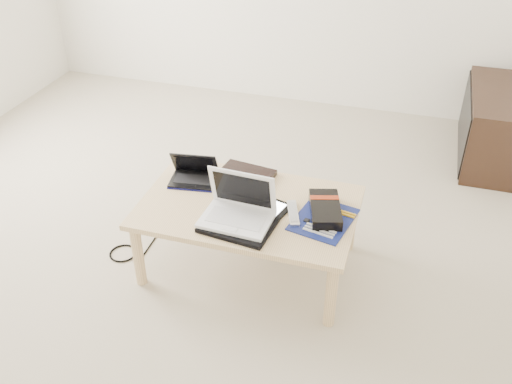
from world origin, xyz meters
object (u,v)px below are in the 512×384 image
(media_cabinet, at_px, (494,126))
(white_laptop, at_px, (238,209))
(coffee_table, at_px, (249,213))
(gpu_box, at_px, (325,210))
(netbook, at_px, (194,175))

(media_cabinet, distance_m, white_laptop, 2.19)
(coffee_table, bearing_deg, media_cabinet, 51.42)
(coffee_table, height_order, media_cabinet, media_cabinet)
(media_cabinet, bearing_deg, coffee_table, -128.58)
(gpu_box, bearing_deg, netbook, 171.78)
(media_cabinet, distance_m, netbook, 2.21)
(white_laptop, distance_m, gpu_box, 0.43)
(media_cabinet, bearing_deg, gpu_box, -119.47)
(coffee_table, xyz_separation_m, white_laptop, (-0.01, -0.14, 0.12))
(netbook, xyz_separation_m, gpu_box, (0.74, -0.11, -0.00))
(gpu_box, bearing_deg, coffee_table, -175.96)
(gpu_box, bearing_deg, white_laptop, -156.68)
(white_laptop, xyz_separation_m, gpu_box, (0.40, 0.17, -0.04))
(coffee_table, bearing_deg, netbook, 159.03)
(netbook, bearing_deg, media_cabinet, 42.06)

